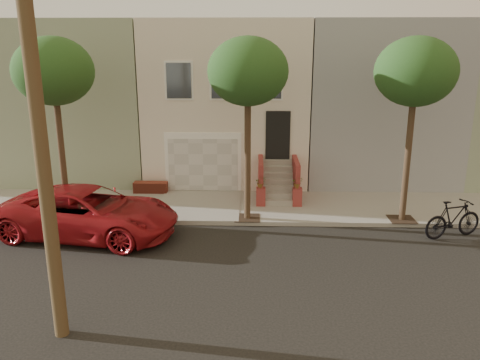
{
  "coord_description": "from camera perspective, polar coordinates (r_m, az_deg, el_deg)",
  "views": [
    {
      "loc": [
        1.2,
        -12.48,
        6.2
      ],
      "look_at": [
        0.76,
        3.0,
        1.82
      ],
      "focal_mm": 36.31,
      "sensor_mm": 36.0,
      "label": 1
    }
  ],
  "objects": [
    {
      "name": "tree_mid",
      "position": [
        16.41,
        0.93,
        12.5
      ],
      "size": [
        2.7,
        2.57,
        6.3
      ],
      "color": "#2D2116",
      "rests_on": "sidewalk"
    },
    {
      "name": "sidewalk",
      "position": [
        18.89,
        -2.12,
        -3.13
      ],
      "size": [
        40.0,
        3.7,
        0.15
      ],
      "primitive_type": "cube",
      "color": "#9B988D",
      "rests_on": "ground"
    },
    {
      "name": "house_row",
      "position": [
        23.83,
        -1.3,
        9.65
      ],
      "size": [
        33.1,
        11.7,
        7.0
      ],
      "color": "beige",
      "rests_on": "sidewalk"
    },
    {
      "name": "pickup_truck",
      "position": [
        16.79,
        -17.35,
        -3.65
      ],
      "size": [
        6.26,
        3.66,
        1.63
      ],
      "primitive_type": "imported",
      "rotation": [
        0.0,
        0.0,
        1.4
      ],
      "color": "maroon",
      "rests_on": "ground"
    },
    {
      "name": "motorcycle",
      "position": [
        17.41,
        23.78,
        -4.21
      ],
      "size": [
        2.22,
        1.28,
        1.29
      ],
      "primitive_type": "imported",
      "rotation": [
        0.0,
        0.0,
        1.91
      ],
      "color": "black",
      "rests_on": "ground"
    },
    {
      "name": "tree_right",
      "position": [
        17.24,
        19.95,
        11.74
      ],
      "size": [
        2.7,
        2.57,
        6.3
      ],
      "color": "#2D2116",
      "rests_on": "sidewalk"
    },
    {
      "name": "tree_left",
      "position": [
        17.72,
        -21.07,
        11.72
      ],
      "size": [
        2.7,
        2.57,
        6.3
      ],
      "color": "#2D2116",
      "rests_on": "sidewalk"
    },
    {
      "name": "ground",
      "position": [
        13.99,
        -3.53,
        -10.55
      ],
      "size": [
        90.0,
        90.0,
        0.0
      ],
      "primitive_type": "plane",
      "color": "black",
      "rests_on": "ground"
    }
  ]
}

